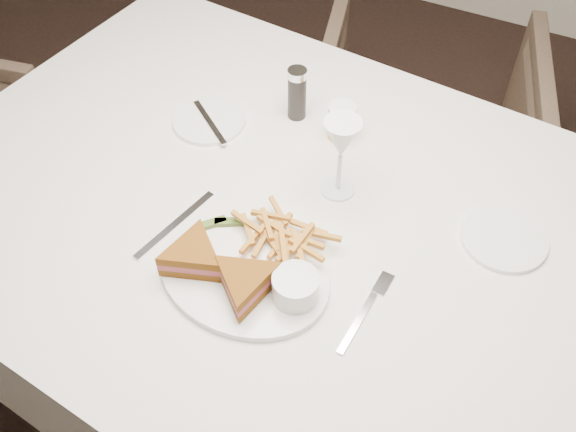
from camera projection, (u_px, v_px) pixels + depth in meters
The scene contains 3 objects.
table at pixel (298, 320), 1.52m from camera, with size 1.57×1.05×0.75m, color silver.
chair_far at pixel (421, 127), 2.02m from camera, with size 0.66×0.62×0.68m, color #4E3E30.
table_setting at pixel (277, 225), 1.17m from camera, with size 0.82×0.62×0.18m.
Camera 1 is at (0.33, -0.36, 1.68)m, focal length 40.00 mm.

